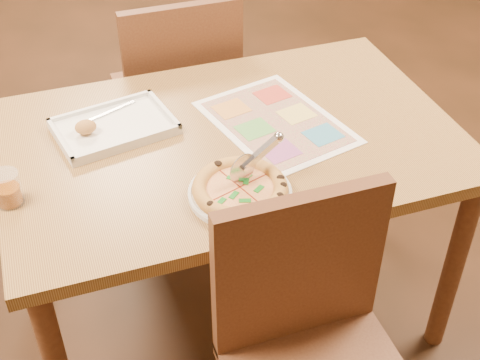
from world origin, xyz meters
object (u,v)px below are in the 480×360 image
object	(u,v)px
dining_table	(230,160)
pizza_cutter	(255,158)
appetizer_tray	(112,128)
glass_tumbler	(8,190)
chair_near	(312,330)
chair_far	(179,81)
pizza	(240,188)
menu	(276,122)
plate	(240,193)

from	to	relation	value
dining_table	pizza_cutter	distance (m)	0.29
appetizer_tray	glass_tumbler	size ratio (longest dim) A/B	4.06
pizza_cutter	appetizer_tray	size ratio (longest dim) A/B	0.43
chair_near	glass_tumbler	bearing A→B (deg)	140.54
dining_table	chair_near	world-z (taller)	chair_near
chair_far	appetizer_tray	size ratio (longest dim) A/B	1.29
appetizer_tray	glass_tumbler	distance (m)	0.38
dining_table	pizza	size ratio (longest dim) A/B	5.34
pizza	menu	world-z (taller)	pizza
chair_far	menu	size ratio (longest dim) A/B	1.05
appetizer_tray	glass_tumbler	bearing A→B (deg)	-142.71
chair_far	glass_tumbler	world-z (taller)	chair_far
menu	chair_far	bearing A→B (deg)	104.34
pizza_cutter	appetizer_tray	bearing A→B (deg)	109.90
plate	glass_tumbler	world-z (taller)	glass_tumbler
dining_table	menu	size ratio (longest dim) A/B	2.90
dining_table	glass_tumbler	distance (m)	0.63
dining_table	plate	xyz separation A→B (m)	(-0.06, -0.26, 0.09)
chair_near	plate	size ratio (longest dim) A/B	1.77
glass_tumbler	appetizer_tray	bearing A→B (deg)	37.29
dining_table	plate	distance (m)	0.28
menu	pizza	bearing A→B (deg)	-126.47
appetizer_tray	menu	world-z (taller)	appetizer_tray
chair_far	pizza	size ratio (longest dim) A/B	1.93
appetizer_tray	chair_near	bearing A→B (deg)	-66.88
dining_table	plate	world-z (taller)	plate
chair_far	glass_tumbler	bearing A→B (deg)	48.65
dining_table	pizza	distance (m)	0.29
pizza	pizza_cutter	world-z (taller)	pizza_cutter
plate	pizza_cutter	world-z (taller)	pizza_cutter
chair_near	pizza	distance (m)	0.39
chair_near	pizza_cutter	bearing A→B (deg)	91.43
chair_near	chair_far	distance (m)	1.20
pizza_cutter	glass_tumbler	distance (m)	0.62
dining_table	appetizer_tray	distance (m)	0.35
chair_near	appetizer_tray	size ratio (longest dim) A/B	1.29
plate	chair_near	bearing A→B (deg)	-80.23
dining_table	chair_far	world-z (taller)	chair_far
pizza	dining_table	bearing A→B (deg)	76.99
plate	dining_table	bearing A→B (deg)	77.10
chair_far	menu	distance (m)	0.62
plate	pizza	distance (m)	0.02
pizza	plate	bearing A→B (deg)	70.68
dining_table	menu	bearing A→B (deg)	7.90
chair_far	pizza_cutter	xyz separation A→B (m)	(-0.01, -0.83, 0.24)
appetizer_tray	menu	distance (m)	0.48
chair_far	plate	bearing A→B (deg)	86.06
plate	menu	distance (m)	0.35
appetizer_tray	pizza	bearing A→B (deg)	-57.36
chair_near	pizza_cutter	xyz separation A→B (m)	(-0.01, 0.37, 0.24)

